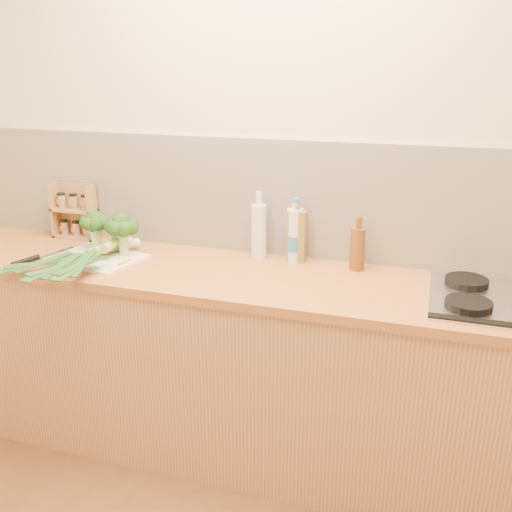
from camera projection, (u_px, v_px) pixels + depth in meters
The scene contains 15 objects.
room_shell at pixel (272, 198), 2.63m from camera, with size 3.50×3.50×3.50m.
counter at pixel (253, 366), 2.60m from camera, with size 3.20×0.62×0.90m.
gas_hob at pixel (509, 300), 2.15m from camera, with size 0.58×0.50×0.04m.
chopping_board at pixel (98, 258), 2.63m from camera, with size 0.40×0.29×0.01m, color beige.
broccoli_left at pixel (95, 223), 2.70m from camera, with size 0.14×0.14×0.19m.
broccoli_right at pixel (122, 227), 2.63m from camera, with size 0.16×0.16×0.19m.
leek_front at pixel (88, 253), 2.61m from camera, with size 0.39×0.59×0.04m.
leek_mid at pixel (93, 253), 2.56m from camera, with size 0.15×0.65×0.04m.
leek_back at pixel (101, 251), 2.53m from camera, with size 0.13×0.62×0.04m.
chefs_knife at pixel (34, 259), 2.61m from camera, with size 0.13×0.33×0.02m.
spice_rack at pixel (76, 214), 2.93m from camera, with size 0.23×0.09×0.28m.
oil_tin at pixel (297, 236), 2.57m from camera, with size 0.08×0.05×0.27m.
glass_bottle at pixel (259, 230), 2.62m from camera, with size 0.07×0.07×0.31m.
amber_bottle at pixel (358, 248), 2.47m from camera, with size 0.06×0.06×0.24m.
water_bottle at pixel (295, 237), 2.58m from camera, with size 0.08×0.08×0.27m.
Camera 1 is at (0.71, -0.98, 1.77)m, focal length 40.00 mm.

